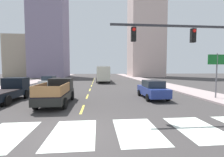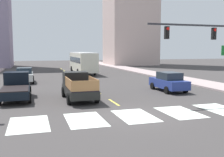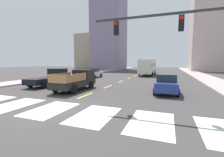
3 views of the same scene
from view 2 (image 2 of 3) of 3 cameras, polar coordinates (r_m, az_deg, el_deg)
ground_plane at (r=15.05m, az=5.02°, el=-8.05°), size 160.00×160.00×0.00m
sidewalk_right at (r=36.42m, az=12.51°, el=0.35°), size 3.72×110.00×0.15m
crosswalk_stripe_1 at (r=14.02m, az=-17.58°, el=-9.39°), size 1.96×3.19×0.01m
crosswalk_stripe_2 at (r=14.26m, az=-5.85°, el=-8.86°), size 1.96×3.19×0.01m
crosswalk_stripe_3 at (r=15.05m, az=5.02°, el=-8.04°), size 1.96×3.19×0.01m
crosswalk_stripe_4 at (r=16.32m, az=14.46°, el=-7.09°), size 1.96×3.19×0.01m
crosswalk_stripe_5 at (r=17.96m, az=22.34°, el=-6.15°), size 1.96×3.19×0.01m
lane_dash_0 at (r=18.73m, az=0.41°, el=-5.18°), size 0.16×2.40×0.01m
lane_dash_1 at (r=23.47m, az=-3.25°, el=-2.86°), size 0.16×2.40×0.01m
lane_dash_2 at (r=28.30m, az=-5.66°, el=-1.32°), size 0.16×2.40×0.01m
lane_dash_3 at (r=33.18m, az=-7.36°, el=-0.23°), size 0.16×2.40×0.01m
lane_dash_4 at (r=38.10m, az=-8.62°, el=0.58°), size 0.16×2.40×0.01m
lane_dash_5 at (r=43.03m, az=-9.60°, el=1.20°), size 0.16×2.40×0.01m
lane_dash_6 at (r=47.98m, az=-10.37°, el=1.70°), size 0.16×2.40×0.01m
lane_dash_7 at (r=52.93m, az=-11.00°, el=2.10°), size 0.16×2.40×0.01m
pickup_stakebed at (r=20.14m, az=-7.39°, el=-1.73°), size 2.18×5.20×1.96m
pickup_dark at (r=21.24m, az=-20.07°, el=-1.69°), size 2.18×5.20×1.96m
city_bus at (r=41.29m, az=-6.39°, el=3.75°), size 2.72×10.80×3.32m
sedan_near_left at (r=31.27m, az=-18.43°, el=0.68°), size 2.02×4.40×1.72m
sedan_mid at (r=24.21m, az=12.17°, el=-0.67°), size 2.02×4.40×1.72m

